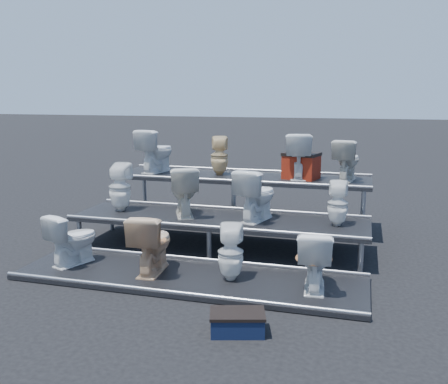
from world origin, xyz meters
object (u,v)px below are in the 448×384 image
(toilet_2, at_px, (231,252))
(toilet_9, at_px, (220,156))
(toilet_8, at_px, (156,151))
(step_stool, at_px, (237,324))
(toilet_7, at_px, (338,204))
(toilet_6, at_px, (256,195))
(toilet_0, at_px, (73,239))
(red_crate, at_px, (301,167))
(toilet_3, at_px, (315,259))
(toilet_11, at_px, (347,160))
(toilet_10, at_px, (297,156))
(toilet_5, at_px, (184,191))
(toilet_4, at_px, (120,187))
(toilet_1, at_px, (152,243))

(toilet_2, relative_size, toilet_9, 1.03)
(toilet_8, distance_m, step_stool, 4.60)
(toilet_7, distance_m, step_stool, 2.65)
(toilet_7, bearing_deg, toilet_6, -2.75)
(toilet_0, xyz_separation_m, red_crate, (2.55, 2.59, 0.65))
(toilet_2, distance_m, toilet_6, 1.37)
(toilet_3, xyz_separation_m, toilet_11, (0.21, 2.60, 0.78))
(toilet_6, relative_size, toilet_8, 0.98)
(toilet_3, bearing_deg, step_stool, 58.08)
(toilet_7, xyz_separation_m, step_stool, (-0.75, -2.45, -0.67))
(toilet_9, xyz_separation_m, toilet_10, (1.29, 0.00, 0.04))
(red_crate, bearing_deg, toilet_10, -175.89)
(step_stool, bearing_deg, toilet_5, 104.39)
(toilet_4, bearing_deg, step_stool, 128.83)
(toilet_7, bearing_deg, toilet_3, 80.04)
(toilet_1, distance_m, toilet_9, 2.71)
(toilet_0, relative_size, toilet_1, 0.90)
(toilet_3, bearing_deg, toilet_10, -82.46)
(toilet_6, bearing_deg, toilet_3, 142.25)
(toilet_2, distance_m, toilet_4, 2.48)
(step_stool, bearing_deg, toilet_8, 106.91)
(toilet_6, bearing_deg, toilet_11, -115.36)
(toilet_0, bearing_deg, toilet_5, -107.18)
(toilet_5, bearing_deg, toilet_6, 155.50)
(toilet_2, relative_size, toilet_7, 1.10)
(toilet_3, height_order, toilet_4, toilet_4)
(toilet_10, bearing_deg, toilet_0, 34.00)
(toilet_1, xyz_separation_m, toilet_5, (-0.06, 1.30, 0.39))
(toilet_4, relative_size, toilet_8, 0.98)
(toilet_1, height_order, toilet_4, toilet_4)
(toilet_6, height_order, red_crate, red_crate)
(toilet_7, bearing_deg, toilet_10, -63.40)
(toilet_1, relative_size, toilet_6, 1.01)
(step_stool, bearing_deg, toilet_0, 139.05)
(toilet_3, distance_m, red_crate, 2.71)
(toilet_5, bearing_deg, toilet_2, 104.51)
(toilet_4, distance_m, toilet_8, 1.36)
(toilet_2, bearing_deg, toilet_10, -109.49)
(toilet_11, height_order, red_crate, toilet_11)
(toilet_7, bearing_deg, toilet_4, -2.75)
(toilet_6, bearing_deg, toilet_9, -38.59)
(toilet_3, distance_m, toilet_11, 2.72)
(toilet_4, xyz_separation_m, toilet_8, (0.03, 1.30, 0.41))
(toilet_0, bearing_deg, toilet_1, -158.85)
(toilet_2, distance_m, toilet_8, 3.41)
(toilet_8, relative_size, red_crate, 1.44)
(toilet_10, bearing_deg, step_stool, 77.28)
(toilet_5, xyz_separation_m, toilet_6, (1.08, 0.00, 0.00))
(toilet_8, height_order, toilet_10, toilet_8)
(toilet_0, distance_m, toilet_5, 1.71)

